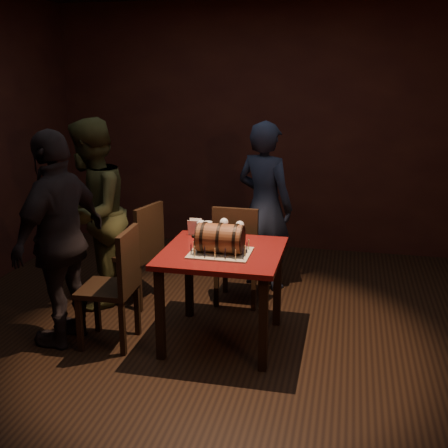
# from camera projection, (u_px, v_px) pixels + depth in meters

# --- Properties ---
(room_shell) EXTENTS (5.04, 5.04, 2.80)m
(room_shell) POSITION_uv_depth(u_px,v_px,m) (218.00, 166.00, 4.06)
(room_shell) COLOR black
(room_shell) RESTS_ON ground
(pub_table) EXTENTS (0.90, 0.90, 0.75)m
(pub_table) POSITION_uv_depth(u_px,v_px,m) (222.00, 264.00, 4.28)
(pub_table) COLOR #540E0E
(pub_table) RESTS_ON ground
(cake_board) EXTENTS (0.45, 0.35, 0.01)m
(cake_board) POSITION_uv_depth(u_px,v_px,m) (220.00, 253.00, 4.17)
(cake_board) COLOR #AEA58C
(cake_board) RESTS_ON pub_table
(barrel_cake) EXTENTS (0.39, 0.23, 0.23)m
(barrel_cake) POSITION_uv_depth(u_px,v_px,m) (220.00, 238.00, 4.14)
(barrel_cake) COLOR brown
(barrel_cake) RESTS_ON cake_board
(birthday_candles) EXTENTS (0.40, 0.30, 0.09)m
(birthday_candles) POSITION_uv_depth(u_px,v_px,m) (220.00, 247.00, 4.16)
(birthday_candles) COLOR #E3D788
(birthday_candles) RESTS_ON cake_board
(wine_glass_left) EXTENTS (0.07, 0.07, 0.16)m
(wine_glass_left) POSITION_uv_depth(u_px,v_px,m) (201.00, 225.00, 4.49)
(wine_glass_left) COLOR silver
(wine_glass_left) RESTS_ON pub_table
(wine_glass_mid) EXTENTS (0.07, 0.07, 0.16)m
(wine_glass_mid) POSITION_uv_depth(u_px,v_px,m) (224.00, 223.00, 4.55)
(wine_glass_mid) COLOR silver
(wine_glass_mid) RESTS_ON pub_table
(wine_glass_right) EXTENTS (0.07, 0.07, 0.16)m
(wine_glass_right) POSITION_uv_depth(u_px,v_px,m) (240.00, 226.00, 4.46)
(wine_glass_right) COLOR silver
(wine_glass_right) RESTS_ON pub_table
(pint_of_ale) EXTENTS (0.07, 0.07, 0.15)m
(pint_of_ale) POSITION_uv_depth(u_px,v_px,m) (208.00, 231.00, 4.49)
(pint_of_ale) COLOR silver
(pint_of_ale) RESTS_ON pub_table
(menu_card) EXTENTS (0.10, 0.05, 0.13)m
(menu_card) POSITION_uv_depth(u_px,v_px,m) (194.00, 227.00, 4.62)
(menu_card) COLOR white
(menu_card) RESTS_ON pub_table
(chair_back) EXTENTS (0.41, 0.41, 0.93)m
(chair_back) POSITION_uv_depth(u_px,v_px,m) (237.00, 250.00, 4.98)
(chair_back) COLOR black
(chair_back) RESTS_ON ground
(chair_left_rear) EXTENTS (0.49, 0.49, 0.93)m
(chair_left_rear) POSITION_uv_depth(u_px,v_px,m) (141.00, 248.00, 5.01)
(chair_left_rear) COLOR black
(chair_left_rear) RESTS_ON ground
(chair_left_front) EXTENTS (0.42, 0.42, 0.93)m
(chair_left_front) POSITION_uv_depth(u_px,v_px,m) (117.00, 281.00, 4.26)
(chair_left_front) COLOR black
(chair_left_front) RESTS_ON ground
(person_back) EXTENTS (0.70, 0.60, 1.62)m
(person_back) POSITION_uv_depth(u_px,v_px,m) (265.00, 206.00, 5.35)
(person_back) COLOR #1A2034
(person_back) RESTS_ON ground
(person_left_rear) EXTENTS (0.72, 0.88, 1.68)m
(person_left_rear) POSITION_uv_depth(u_px,v_px,m) (92.00, 214.00, 4.94)
(person_left_rear) COLOR #3B3B1D
(person_left_rear) RESTS_ON ground
(person_left_front) EXTENTS (0.58, 1.03, 1.67)m
(person_left_front) POSITION_uv_depth(u_px,v_px,m) (60.00, 239.00, 4.24)
(person_left_front) COLOR black
(person_left_front) RESTS_ON ground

